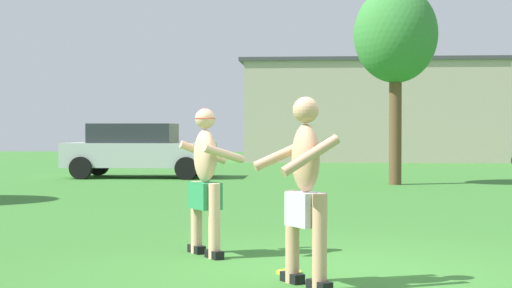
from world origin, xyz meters
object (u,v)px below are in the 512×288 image
Objects in this scene: player_with_cap at (206,175)px; player_in_gray at (305,187)px; tree_left_field at (396,37)px; frisbee at (289,272)px; car_silver_near_post at (139,149)px.

player_in_gray is (1.13, -1.62, -0.01)m from player_with_cap.
tree_left_field is at bearing 80.44° from player_in_gray.
player_in_gray is 13.43m from tree_left_field.
player_with_cap reaches higher than frisbee.
frisbee is at bearing 104.64° from player_in_gray.
tree_left_field reaches higher than frisbee.
car_silver_near_post is 0.85× the size of tree_left_field.
player_in_gray is 16.10m from car_silver_near_post.
frisbee is 0.06× the size of car_silver_near_post.
player_in_gray is at bearing -71.86° from car_silver_near_post.
player_with_cap is at bearing 134.02° from frisbee.
player_with_cap is 12.13m from tree_left_field.
frisbee is at bearing -100.77° from tree_left_field.
player_in_gray is 0.40× the size of car_silver_near_post.
player_in_gray is 1.10m from frisbee.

